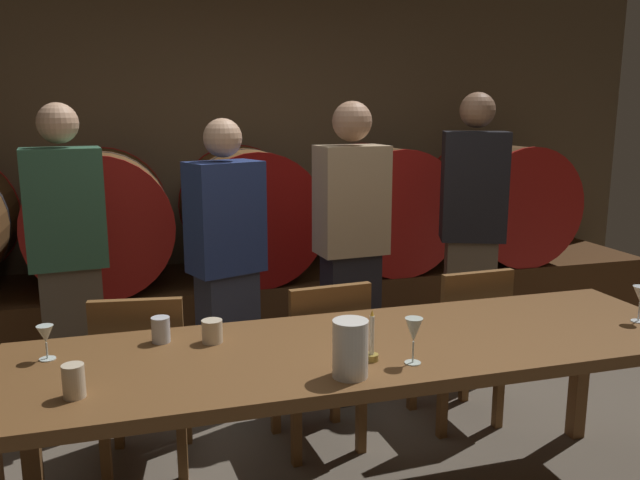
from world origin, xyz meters
name	(u,v)px	position (x,y,z in m)	size (l,w,h in m)	color
back_wall	(235,148)	(0.00, 2.65, 1.38)	(6.83, 0.24, 2.77)	brown
barrel_shelf	(251,308)	(0.00, 2.10, 0.26)	(6.14, 0.90, 0.53)	#4C2D16
wine_barrel_left	(102,219)	(-0.99, 2.10, 0.97)	(0.90, 0.89, 0.90)	brown
wine_barrel_center	(248,212)	(-0.01, 2.10, 0.97)	(0.90, 0.89, 0.90)	brown
wine_barrel_right	(380,206)	(0.99, 2.10, 0.97)	(0.90, 0.89, 0.90)	#513319
wine_barrel_far_right	(499,201)	(1.99, 2.10, 0.97)	(0.90, 0.89, 0.90)	#513319
dining_table	(366,360)	(0.07, -0.07, 0.71)	(2.77, 0.81, 0.78)	brown
chair_left	(143,375)	(-0.78, 0.56, 0.49)	(0.45, 0.45, 0.88)	brown
chair_center	(322,358)	(0.07, 0.52, 0.49)	(0.43, 0.43, 0.88)	brown
chair_right	(464,339)	(0.87, 0.56, 0.49)	(0.42, 0.42, 0.88)	brown
guest_far_left	(69,268)	(-1.12, 1.12, 0.88)	(0.41, 0.28, 1.72)	brown
guest_center_left	(227,268)	(-0.31, 1.07, 0.84)	(0.44, 0.36, 1.64)	#33384C
guest_center_right	(351,252)	(0.39, 1.02, 0.89)	(0.40, 0.27, 1.73)	black
guest_far_right	(471,235)	(1.21, 1.13, 0.92)	(0.44, 0.36, 1.78)	brown
candle_center	(372,347)	(0.03, -0.24, 0.83)	(0.05, 0.05, 0.20)	olive
pitcher	(350,349)	(-0.09, -0.35, 0.88)	(0.12, 0.12, 0.20)	white
wine_glass_left	(45,336)	(-1.12, 0.10, 0.87)	(0.06, 0.06, 0.13)	silver
wine_glass_center	(414,331)	(0.16, -0.31, 0.90)	(0.07, 0.07, 0.17)	silver
cup_left	(74,381)	(-1.00, -0.26, 0.83)	(0.07, 0.07, 0.11)	beige
cup_center	(161,330)	(-0.70, 0.17, 0.83)	(0.07, 0.07, 0.10)	silver
cup_right	(212,331)	(-0.51, 0.11, 0.82)	(0.08, 0.08, 0.09)	beige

